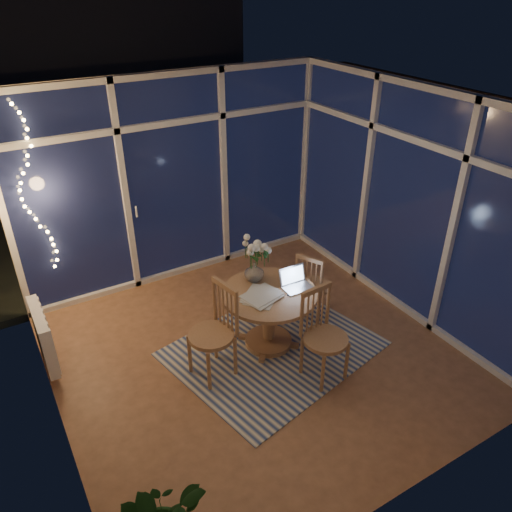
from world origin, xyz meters
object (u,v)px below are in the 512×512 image
at_px(dining_table, 269,319).
at_px(flower_vase, 254,272).
at_px(laptop, 298,279).
at_px(chair_front, 326,337).
at_px(chair_left, 211,333).
at_px(chair_right, 314,284).

height_order(dining_table, flower_vase, flower_vase).
bearing_deg(laptop, dining_table, 165.76).
bearing_deg(chair_front, chair_left, 143.09).
height_order(dining_table, chair_right, chair_right).
height_order(chair_front, flower_vase, chair_front).
bearing_deg(laptop, chair_front, -96.24).
xyz_separation_m(chair_right, flower_vase, (-0.73, 0.11, 0.34)).
distance_m(chair_left, chair_front, 1.11).
xyz_separation_m(laptop, flower_vase, (-0.31, 0.36, -0.01)).
bearing_deg(dining_table, flower_vase, 93.84).
distance_m(chair_right, chair_front, 1.00).
relative_size(dining_table, chair_right, 1.11).
xyz_separation_m(dining_table, chair_front, (0.21, -0.70, 0.16)).
bearing_deg(chair_left, laptop, 80.78).
relative_size(chair_front, laptop, 3.30).
bearing_deg(chair_right, chair_left, 72.70).
xyz_separation_m(chair_left, chair_front, (0.93, -0.60, -0.02)).
xyz_separation_m(chair_left, chair_right, (1.44, 0.27, -0.06)).
bearing_deg(flower_vase, chair_left, -151.93).
bearing_deg(laptop, chair_right, 32.62).
height_order(chair_left, chair_front, chair_left).
distance_m(dining_table, chair_front, 0.75).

